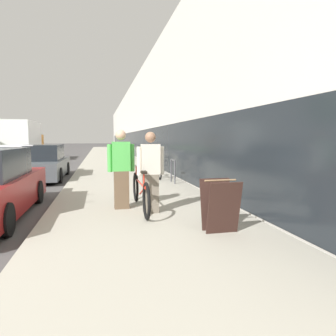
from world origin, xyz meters
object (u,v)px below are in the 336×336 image
(cruiser_bike_nearest, at_px, (157,169))
(sandwich_board_sign, at_px, (220,205))
(cruiser_bike_middle, at_px, (148,164))
(vintage_roadster_curbside, at_px, (42,164))
(bike_rack_hoop, at_px, (173,169))
(person_rider, at_px, (151,172))
(tandem_bicycle, at_px, (140,192))
(cruiser_bike_farthest, at_px, (146,161))
(person_bystander, at_px, (121,169))
(moving_truck, at_px, (22,141))

(cruiser_bike_nearest, distance_m, sandwich_board_sign, 7.05)
(cruiser_bike_middle, xyz_separation_m, sandwich_board_sign, (-0.23, -9.24, 0.05))
(cruiser_bike_middle, xyz_separation_m, vintage_roadster_curbside, (-4.60, -0.40, 0.13))
(bike_rack_hoop, bearing_deg, vintage_roadster_curbside, 147.72)
(person_rider, bearing_deg, tandem_bicycle, 120.20)
(cruiser_bike_farthest, bearing_deg, vintage_roadster_curbside, -151.91)
(person_rider, height_order, sandwich_board_sign, person_rider)
(bike_rack_hoop, xyz_separation_m, cruiser_bike_nearest, (-0.32, 1.32, -0.15))
(bike_rack_hoop, distance_m, vintage_roadster_curbside, 5.85)
(cruiser_bike_nearest, xyz_separation_m, vintage_roadster_curbside, (-4.63, 1.80, 0.17))
(person_bystander, height_order, moving_truck, moving_truck)
(tandem_bicycle, relative_size, moving_truck, 0.39)
(person_bystander, xyz_separation_m, cruiser_bike_nearest, (1.77, 4.94, -0.53))
(person_bystander, distance_m, bike_rack_hoop, 4.20)
(person_rider, distance_m, moving_truck, 21.01)
(sandwich_board_sign, bearing_deg, bike_rack_hoop, 84.23)
(tandem_bicycle, bearing_deg, person_rider, -59.80)
(person_bystander, xyz_separation_m, vintage_roadster_curbside, (-2.85, 6.74, -0.36))
(tandem_bicycle, height_order, bike_rack_hoop, tandem_bicycle)
(cruiser_bike_middle, height_order, sandwich_board_sign, cruiser_bike_middle)
(cruiser_bike_nearest, bearing_deg, bike_rack_hoop, -76.37)
(person_bystander, bearing_deg, moving_truck, 108.71)
(person_bystander, relative_size, cruiser_bike_nearest, 1.08)
(cruiser_bike_nearest, xyz_separation_m, cruiser_bike_middle, (-0.03, 2.20, 0.04))
(person_rider, relative_size, cruiser_bike_middle, 0.95)
(tandem_bicycle, xyz_separation_m, person_rider, (0.18, -0.31, 0.47))
(vintage_roadster_curbside, bearing_deg, tandem_bicycle, -64.96)
(bike_rack_hoop, xyz_separation_m, sandwich_board_sign, (-0.58, -5.72, -0.06))
(cruiser_bike_farthest, relative_size, moving_truck, 0.27)
(cruiser_bike_nearest, distance_m, vintage_roadster_curbside, 4.97)
(cruiser_bike_nearest, xyz_separation_m, sandwich_board_sign, (-0.26, -7.04, 0.09))
(vintage_roadster_curbside, xyz_separation_m, moving_truck, (-3.66, 12.49, 0.88))
(cruiser_bike_middle, relative_size, vintage_roadster_curbside, 0.38)
(person_bystander, bearing_deg, vintage_roadster_curbside, 112.94)
(person_rider, relative_size, bike_rack_hoop, 2.05)
(person_rider, bearing_deg, cruiser_bike_nearest, 77.72)
(person_rider, distance_m, person_bystander, 0.79)
(bike_rack_hoop, bearing_deg, person_bystander, -120.08)
(tandem_bicycle, bearing_deg, cruiser_bike_farthest, 80.62)
(tandem_bicycle, xyz_separation_m, person_bystander, (-0.40, 0.23, 0.50))
(cruiser_bike_middle, bearing_deg, person_bystander, -103.73)
(person_bystander, relative_size, cruiser_bike_middle, 0.98)
(person_rider, distance_m, cruiser_bike_nearest, 5.63)
(tandem_bicycle, relative_size, cruiser_bike_nearest, 1.52)
(cruiser_bike_middle, bearing_deg, sandwich_board_sign, -91.41)
(tandem_bicycle, height_order, cruiser_bike_nearest, tandem_bicycle)
(bike_rack_hoop, distance_m, cruiser_bike_nearest, 1.37)
(cruiser_bike_nearest, height_order, sandwich_board_sign, sandwich_board_sign)
(vintage_roadster_curbside, height_order, moving_truck, moving_truck)
(person_bystander, xyz_separation_m, cruiser_bike_farthest, (1.98, 9.32, -0.53))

